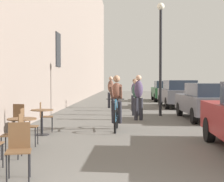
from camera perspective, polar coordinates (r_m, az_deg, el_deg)
cafe_chair_near_toward_wall at (r=5.58m, az=-15.41°, el=-9.04°), size 0.46×0.46×0.89m
cafe_table_mid at (r=7.74m, az=-14.93°, el=-5.95°), size 0.64×0.64×0.72m
cafe_chair_mid_toward_street at (r=7.09m, az=-15.96°, el=-6.70°), size 0.41×0.41×0.89m
cafe_chair_mid_toward_wall at (r=8.31m, az=-14.22°, el=-5.42°), size 0.41×0.41×0.89m
cafe_table_far at (r=9.85m, az=-11.70°, el=-4.25°), size 0.64×0.64×0.72m
cafe_chair_far_toward_street at (r=10.39m, az=-11.37°, el=-3.95°), size 0.44×0.44×0.89m
cafe_chair_far_toward_wall at (r=9.94m, az=-15.14°, el=-4.24°), size 0.45×0.45×0.89m
cyclist_on_bicycle at (r=10.59m, az=0.75°, el=-2.21°), size 0.52×1.76×1.74m
pedestrian_near at (r=13.16m, az=4.50°, el=-0.63°), size 0.38×0.29×1.75m
pedestrian_mid at (r=14.89m, az=4.04°, el=-0.69°), size 0.37×0.28×1.59m
pedestrian_far at (r=16.90m, az=3.84°, el=-0.32°), size 0.37×0.28×1.63m
pedestrian_furthest at (r=18.84m, az=-0.21°, el=0.14°), size 0.37×0.28×1.75m
street_lamp at (r=14.97m, az=8.18°, el=7.79°), size 0.32×0.32×4.90m
parked_car_second at (r=13.73m, az=15.59°, el=-1.60°), size 1.83×4.10×1.44m
parked_car_third at (r=19.71m, az=11.06°, el=-0.37°), size 1.93×4.38×1.54m
parked_car_fourth at (r=25.44m, az=8.87°, el=0.09°), size 1.79×4.19×1.49m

